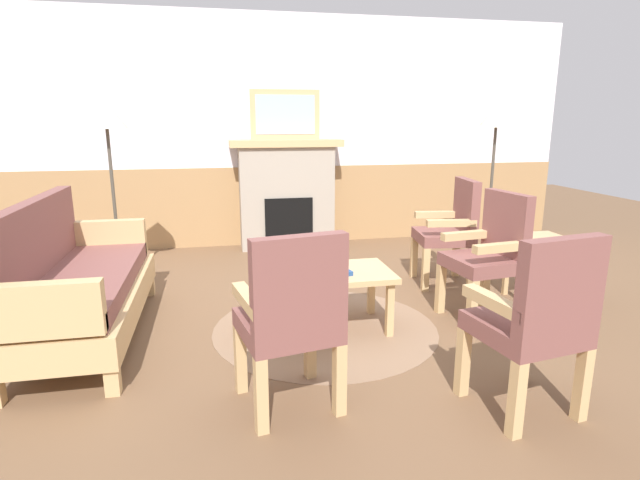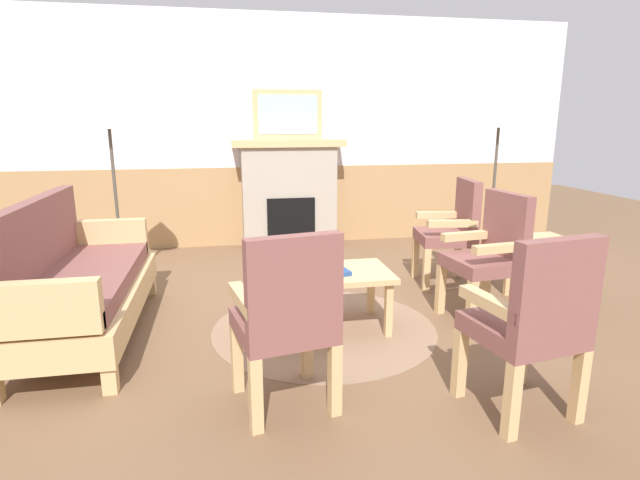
% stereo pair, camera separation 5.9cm
% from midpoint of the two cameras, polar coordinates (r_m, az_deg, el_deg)
% --- Properties ---
extents(ground_plane, '(14.00, 14.00, 0.00)m').
position_cam_midpoint_polar(ground_plane, '(3.95, 1.39, -8.96)').
color(ground_plane, brown).
extents(wall_back, '(7.20, 0.14, 2.70)m').
position_cam_midpoint_polar(wall_back, '(6.21, -3.65, 11.67)').
color(wall_back, white).
rests_on(wall_back, ground_plane).
extents(fireplace, '(1.30, 0.44, 1.28)m').
position_cam_midpoint_polar(fireplace, '(6.02, -3.26, 5.33)').
color(fireplace, '#A39989').
rests_on(fireplace, ground_plane).
extents(framed_picture, '(0.80, 0.04, 0.56)m').
position_cam_midpoint_polar(framed_picture, '(5.96, -3.38, 13.99)').
color(framed_picture, tan).
rests_on(framed_picture, fireplace).
extents(couch, '(0.70, 1.80, 0.98)m').
position_cam_midpoint_polar(couch, '(3.89, -25.30, -4.44)').
color(couch, tan).
rests_on(couch, ground_plane).
extents(coffee_table, '(0.96, 0.56, 0.44)m').
position_cam_midpoint_polar(coffee_table, '(3.65, 0.95, -4.41)').
color(coffee_table, tan).
rests_on(coffee_table, ground_plane).
extents(round_rug, '(1.65, 1.65, 0.01)m').
position_cam_midpoint_polar(round_rug, '(3.79, 0.92, -9.93)').
color(round_rug, '#896B51').
rests_on(round_rug, ground_plane).
extents(book_on_table, '(0.26, 0.21, 0.03)m').
position_cam_midpoint_polar(book_on_table, '(3.57, 1.83, -3.70)').
color(book_on_table, navy).
rests_on(book_on_table, coffee_table).
extents(armchair_near_fireplace, '(0.54, 0.54, 0.98)m').
position_cam_midpoint_polar(armchair_near_fireplace, '(4.02, 19.16, -1.22)').
color(armchair_near_fireplace, tan).
rests_on(armchair_near_fireplace, ground_plane).
extents(armchair_by_window_left, '(0.54, 0.54, 0.98)m').
position_cam_midpoint_polar(armchair_by_window_left, '(4.80, 15.13, 1.37)').
color(armchair_by_window_left, tan).
rests_on(armchair_by_window_left, ground_plane).
extents(armchair_front_left, '(0.56, 0.56, 0.98)m').
position_cam_midpoint_polar(armchair_front_left, '(2.61, -3.11, -8.39)').
color(armchair_front_left, tan).
rests_on(armchair_front_left, ground_plane).
extents(armchair_front_center, '(0.55, 0.55, 0.98)m').
position_cam_midpoint_polar(armchair_front_center, '(2.77, 23.55, -8.17)').
color(armchair_front_center, tan).
rests_on(armchair_front_center, ground_plane).
extents(side_table, '(0.44, 0.44, 0.55)m').
position_cam_midpoint_polar(side_table, '(4.60, 24.12, -1.20)').
color(side_table, tan).
rests_on(side_table, ground_plane).
extents(floor_lamp_by_couch, '(0.36, 0.36, 1.68)m').
position_cam_midpoint_polar(floor_lamp_by_couch, '(4.91, -22.47, 11.84)').
color(floor_lamp_by_couch, '#332D28').
rests_on(floor_lamp_by_couch, ground_plane).
extents(floor_lamp_by_chairs, '(0.36, 0.36, 1.68)m').
position_cam_midpoint_polar(floor_lamp_by_chairs, '(5.57, 19.88, 12.14)').
color(floor_lamp_by_chairs, '#332D28').
rests_on(floor_lamp_by_chairs, ground_plane).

